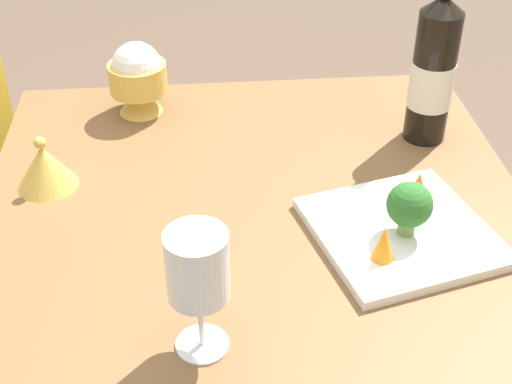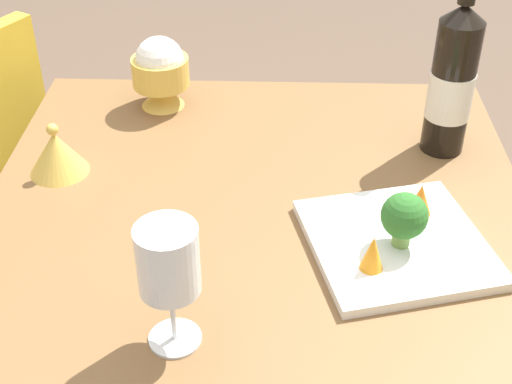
{
  "view_description": "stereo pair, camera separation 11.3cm",
  "coord_description": "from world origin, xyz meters",
  "px_view_note": "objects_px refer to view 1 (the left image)",
  "views": [
    {
      "loc": [
        0.92,
        -0.08,
        1.42
      ],
      "look_at": [
        0.0,
        0.0,
        0.76
      ],
      "focal_mm": 50.69,
      "sensor_mm": 36.0,
      "label": 1
    },
    {
      "loc": [
        0.92,
        0.03,
        1.42
      ],
      "look_at": [
        0.0,
        0.0,
        0.76
      ],
      "focal_mm": 50.69,
      "sensor_mm": 36.0,
      "label": 2
    }
  ],
  "objects_px": {
    "broccoli_floret": "(409,206)",
    "wine_bottle": "(433,70)",
    "rice_bowl_lid": "(45,166)",
    "serving_plate": "(401,232)",
    "carrot_garnish_left": "(418,187)",
    "carrot_garnish_right": "(384,243)",
    "rice_bowl": "(138,77)",
    "wine_glass": "(198,269)"
  },
  "relations": [
    {
      "from": "wine_glass",
      "to": "serving_plate",
      "type": "distance_m",
      "value": 0.38
    },
    {
      "from": "wine_bottle",
      "to": "carrot_garnish_right",
      "type": "bearing_deg",
      "value": -24.69
    },
    {
      "from": "carrot_garnish_left",
      "to": "carrot_garnish_right",
      "type": "height_order",
      "value": "carrot_garnish_right"
    },
    {
      "from": "carrot_garnish_left",
      "to": "carrot_garnish_right",
      "type": "distance_m",
      "value": 0.16
    },
    {
      "from": "wine_bottle",
      "to": "broccoli_floret",
      "type": "height_order",
      "value": "wine_bottle"
    },
    {
      "from": "wine_bottle",
      "to": "rice_bowl",
      "type": "height_order",
      "value": "wine_bottle"
    },
    {
      "from": "rice_bowl_lid",
      "to": "serving_plate",
      "type": "bearing_deg",
      "value": 71.54
    },
    {
      "from": "serving_plate",
      "to": "wine_bottle",
      "type": "bearing_deg",
      "value": 157.9
    },
    {
      "from": "serving_plate",
      "to": "broccoli_floret",
      "type": "xyz_separation_m",
      "value": [
        0.01,
        0.0,
        0.06
      ]
    },
    {
      "from": "broccoli_floret",
      "to": "wine_bottle",
      "type": "bearing_deg",
      "value": 159.17
    },
    {
      "from": "serving_plate",
      "to": "rice_bowl_lid",
      "type": "bearing_deg",
      "value": -108.46
    },
    {
      "from": "wine_bottle",
      "to": "wine_glass",
      "type": "height_order",
      "value": "wine_bottle"
    },
    {
      "from": "wine_bottle",
      "to": "rice_bowl_lid",
      "type": "xyz_separation_m",
      "value": [
        0.1,
        -0.66,
        -0.1
      ]
    },
    {
      "from": "wine_glass",
      "to": "rice_bowl_lid",
      "type": "xyz_separation_m",
      "value": [
        -0.38,
        -0.24,
        -0.09
      ]
    },
    {
      "from": "wine_glass",
      "to": "carrot_garnish_right",
      "type": "distance_m",
      "value": 0.3
    },
    {
      "from": "wine_bottle",
      "to": "serving_plate",
      "type": "distance_m",
      "value": 0.33
    },
    {
      "from": "rice_bowl_lid",
      "to": "broccoli_floret",
      "type": "relative_size",
      "value": 1.17
    },
    {
      "from": "wine_glass",
      "to": "carrot_garnish_right",
      "type": "height_order",
      "value": "wine_glass"
    },
    {
      "from": "rice_bowl_lid",
      "to": "wine_glass",
      "type": "bearing_deg",
      "value": 33.06
    },
    {
      "from": "wine_bottle",
      "to": "serving_plate",
      "type": "bearing_deg",
      "value": -22.1
    },
    {
      "from": "carrot_garnish_left",
      "to": "rice_bowl",
      "type": "bearing_deg",
      "value": -128.77
    },
    {
      "from": "wine_glass",
      "to": "broccoli_floret",
      "type": "distance_m",
      "value": 0.36
    },
    {
      "from": "rice_bowl_lid",
      "to": "carrot_garnish_right",
      "type": "distance_m",
      "value": 0.56
    },
    {
      "from": "rice_bowl_lid",
      "to": "carrot_garnish_right",
      "type": "height_order",
      "value": "rice_bowl_lid"
    },
    {
      "from": "rice_bowl",
      "to": "serving_plate",
      "type": "relative_size",
      "value": 0.46
    },
    {
      "from": "wine_glass",
      "to": "rice_bowl_lid",
      "type": "height_order",
      "value": "wine_glass"
    },
    {
      "from": "wine_glass",
      "to": "carrot_garnish_right",
      "type": "xyz_separation_m",
      "value": [
        -0.13,
        0.26,
        -0.09
      ]
    },
    {
      "from": "wine_bottle",
      "to": "rice_bowl_lid",
      "type": "height_order",
      "value": "wine_bottle"
    },
    {
      "from": "rice_bowl_lid",
      "to": "rice_bowl",
      "type": "bearing_deg",
      "value": 149.04
    },
    {
      "from": "wine_glass",
      "to": "carrot_garnish_right",
      "type": "bearing_deg",
      "value": 116.23
    },
    {
      "from": "carrot_garnish_left",
      "to": "carrot_garnish_right",
      "type": "xyz_separation_m",
      "value": [
        0.13,
        -0.08,
        0.0
      ]
    },
    {
      "from": "wine_bottle",
      "to": "rice_bowl",
      "type": "relative_size",
      "value": 2.39
    },
    {
      "from": "rice_bowl",
      "to": "carrot_garnish_right",
      "type": "bearing_deg",
      "value": 36.47
    },
    {
      "from": "carrot_garnish_right",
      "to": "rice_bowl",
      "type": "bearing_deg",
      "value": -143.53
    },
    {
      "from": "wine_glass",
      "to": "carrot_garnish_left",
      "type": "xyz_separation_m",
      "value": [
        -0.26,
        0.34,
        -0.09
      ]
    },
    {
      "from": "broccoli_floret",
      "to": "carrot_garnish_left",
      "type": "bearing_deg",
      "value": 154.09
    },
    {
      "from": "rice_bowl",
      "to": "wine_bottle",
      "type": "bearing_deg",
      "value": 74.79
    },
    {
      "from": "serving_plate",
      "to": "wine_glass",
      "type": "bearing_deg",
      "value": -57.65
    },
    {
      "from": "rice_bowl",
      "to": "rice_bowl_lid",
      "type": "height_order",
      "value": "rice_bowl"
    },
    {
      "from": "rice_bowl_lid",
      "to": "serving_plate",
      "type": "height_order",
      "value": "rice_bowl_lid"
    },
    {
      "from": "wine_glass",
      "to": "rice_bowl",
      "type": "bearing_deg",
      "value": -170.67
    },
    {
      "from": "rice_bowl",
      "to": "broccoli_floret",
      "type": "relative_size",
      "value": 1.65
    }
  ]
}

